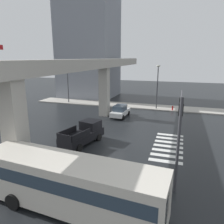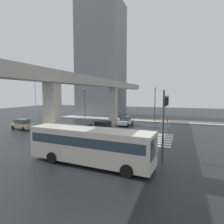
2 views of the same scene
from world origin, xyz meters
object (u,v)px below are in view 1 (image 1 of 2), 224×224
sedan_white (120,111)px  street_lamp_mid_block (103,80)px  flagpole (1,74)px  city_bus (69,182)px  fire_hydrant (172,108)px  traffic_signal_mast (180,119)px  pickup_truck (84,134)px  street_lamp_near_corner (158,82)px  street_lamp_far_north (68,79)px

sedan_white → street_lamp_mid_block: (6.37, 4.96, 3.70)m
street_lamp_mid_block → flagpole: 16.11m
city_bus → sedan_white: size_ratio=2.49×
fire_hydrant → street_lamp_mid_block: bearing=88.1°
traffic_signal_mast → street_lamp_mid_block: 24.81m
city_bus → fire_hydrant: (25.82, -4.34, -1.29)m
city_bus → pickup_truck: bearing=20.8°
street_lamp_near_corner → city_bus: bearing=176.3°
sedan_white → street_lamp_mid_block: size_ratio=0.61×
city_bus → street_lamp_mid_block: (26.22, 7.71, 2.83)m
street_lamp_near_corner → flagpole: 24.28m
traffic_signal_mast → street_lamp_mid_block: size_ratio=0.90×
sedan_white → flagpole: flagpole is taller
traffic_signal_mast → fire_hydrant: size_ratio=7.64×
sedan_white → fire_hydrant: sedan_white is taller
sedan_white → flagpole: (-3.25, 17.80, 5.14)m
traffic_signal_mast → flagpole: bearing=66.5°
sedan_white → traffic_signal_mast: traffic_signal_mast is taller
city_bus → fire_hydrant: city_bus is taller
city_bus → street_lamp_near_corner: street_lamp_near_corner is taller
fire_hydrant → flagpole: (-9.22, 24.89, 5.57)m
pickup_truck → city_bus: (-9.14, -3.47, 0.73)m
street_lamp_far_north → city_bus: bearing=-150.6°
pickup_truck → city_bus: size_ratio=0.49×
sedan_white → flagpole: bearing=100.3°
street_lamp_near_corner → street_lamp_far_north: 16.45m
street_lamp_mid_block → fire_hydrant: size_ratio=8.52×
city_bus → traffic_signal_mast: bearing=-46.6°
street_lamp_mid_block → city_bus: bearing=-163.6°
sedan_white → street_lamp_near_corner: size_ratio=0.61×
street_lamp_mid_block → sedan_white: bearing=-142.1°
street_lamp_mid_block → street_lamp_far_north: bearing=90.0°
sedan_white → fire_hydrant: size_ratio=5.17×
traffic_signal_mast → flagpole: size_ratio=0.62×
pickup_truck → traffic_signal_mast: size_ratio=0.83×
flagpole → street_lamp_near_corner: bearing=-66.6°
pickup_truck → flagpole: size_ratio=0.52×
traffic_signal_mast → street_lamp_mid_block: street_lamp_mid_block is taller
street_lamp_mid_block → flagpole: flagpole is taller
city_bus → street_lamp_far_north: street_lamp_far_north is taller
pickup_truck → fire_hydrant: (16.68, -7.81, -0.56)m
fire_hydrant → city_bus: bearing=170.5°
street_lamp_far_north → traffic_signal_mast: bearing=-135.9°
street_lamp_mid_block → pickup_truck: bearing=-166.1°
city_bus → street_lamp_mid_block: bearing=16.4°
traffic_signal_mast → street_lamp_far_north: (20.96, 20.33, 0.17)m
fire_hydrant → street_lamp_far_north: bearing=88.8°
street_lamp_mid_block → fire_hydrant: (-0.40, -12.05, -4.13)m
pickup_truck → street_lamp_near_corner: street_lamp_near_corner is taller
pickup_truck → flagpole: flagpole is taller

